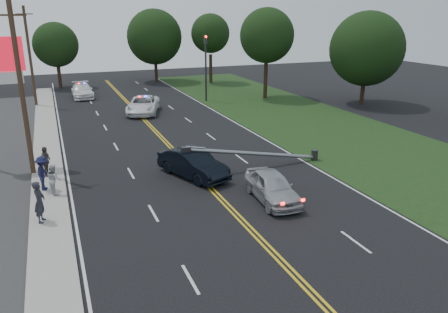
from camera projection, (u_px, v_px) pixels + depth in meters
name	position (u px, v px, depth m)	size (l,w,h in m)	color
ground	(257.00, 237.00, 19.10)	(120.00, 120.00, 0.00)	black
sidewalk	(48.00, 183.00, 24.94)	(1.80, 70.00, 0.12)	#A49E94
grass_verge	(361.00, 143.00, 32.68)	(12.00, 80.00, 0.01)	black
centerline_yellow	(189.00, 166.00, 27.92)	(0.36, 80.00, 0.00)	gold
traffic_signal	(206.00, 62.00, 47.16)	(0.28, 0.41, 7.05)	#2D2D30
fallen_streetlight	(262.00, 154.00, 27.35)	(9.36, 0.44, 1.91)	#2D2D30
utility_pole_mid	(22.00, 91.00, 24.85)	(1.60, 0.28, 10.00)	#382619
utility_pole_far	(30.00, 57.00, 44.24)	(1.60, 0.28, 10.00)	#382619
tree_6	(56.00, 45.00, 55.34)	(5.61, 5.61, 8.26)	black
tree_7	(154.00, 37.00, 60.23)	(7.52, 7.52, 9.89)	black
tree_8	(210.00, 34.00, 59.11)	(5.24, 5.24, 9.26)	black
tree_9	(267.00, 36.00, 48.04)	(5.99, 5.99, 9.92)	black
tree_13	(367.00, 49.00, 44.91)	(7.59, 7.59, 9.58)	black
crashed_sedan	(193.00, 164.00, 25.83)	(1.72, 4.94, 1.63)	black
waiting_sedan	(272.00, 187.00, 22.57)	(1.80, 4.47, 1.52)	#B0B2B8
emergency_a	(143.00, 105.00, 42.26)	(2.71, 5.89, 1.64)	white
emergency_b	(82.00, 91.00, 50.14)	(2.23, 5.48, 1.59)	white
bystander_a	(39.00, 202.00, 19.92)	(0.72, 0.47, 1.98)	#28272F
bystander_b	(54.00, 179.00, 23.07)	(0.80, 0.62, 1.64)	#B4B3B9
bystander_c	(43.00, 173.00, 23.58)	(1.23, 0.71, 1.91)	#171A3A
bystander_d	(46.00, 162.00, 25.59)	(1.05, 0.44, 1.79)	#514541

